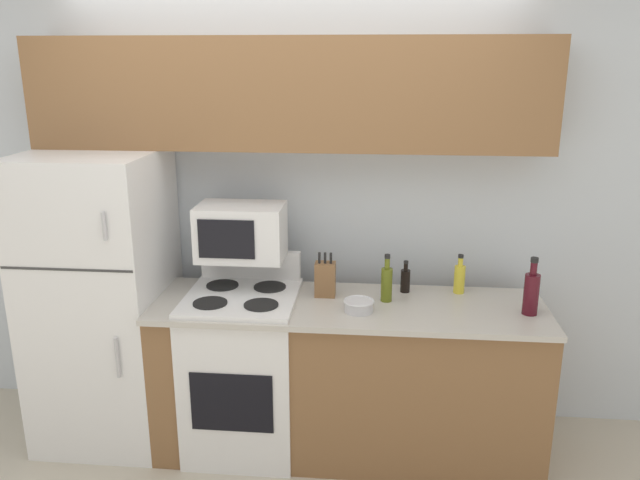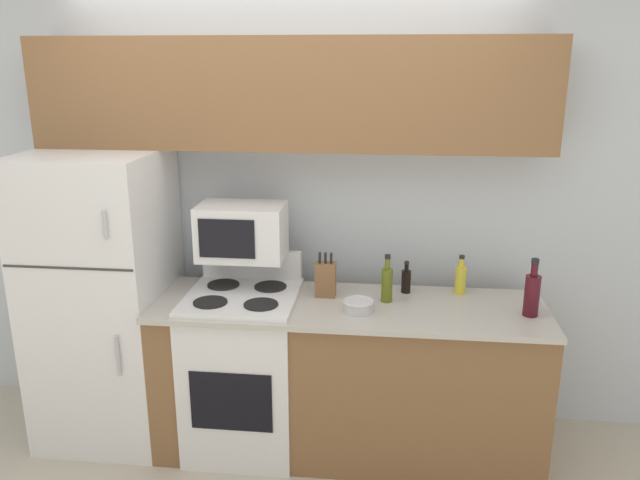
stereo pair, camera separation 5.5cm
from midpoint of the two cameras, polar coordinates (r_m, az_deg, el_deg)
The scene contains 13 objects.
ground_plane at distance 3.54m, azimuth -3.50°, elevation -20.69°, with size 12.00×12.00×0.00m, color beige.
wall_back at distance 3.67m, azimuth -1.85°, elevation 2.86°, with size 8.00×0.05×2.55m.
lower_cabinets at distance 3.52m, azimuth 3.00°, elevation -12.40°, with size 2.07×0.64×0.88m.
refrigerator at distance 3.74m, azimuth -18.66°, elevation -4.99°, with size 0.70×0.74×1.65m.
upper_cabinets at distance 3.40m, azimuth -2.38°, elevation 13.21°, with size 2.77×0.30×0.59m.
stove at distance 3.57m, azimuth -6.49°, elevation -11.54°, with size 0.59×0.62×1.07m.
microwave at distance 3.42m, azimuth -6.70°, elevation 0.79°, with size 0.47×0.31×0.30m.
knife_block at distance 3.38m, azimuth 0.98°, elevation -3.58°, with size 0.11×0.09×0.25m.
bowl at distance 3.20m, azimuth 4.03°, elevation -5.99°, with size 0.16×0.16×0.06m.
bottle_soy_sauce at distance 3.47m, azimuth 8.32°, elevation -3.66°, with size 0.05×0.05×0.18m.
bottle_wine_red at distance 3.30m, azimuth 19.27°, elevation -4.64°, with size 0.08×0.08×0.30m.
bottle_cooking_spray at distance 3.51m, azimuth 13.16°, elevation -3.46°, with size 0.06×0.06×0.22m.
bottle_olive_oil at distance 3.32m, azimuth 6.60°, elevation -3.95°, with size 0.06×0.06×0.26m.
Camera 2 is at (0.54, -2.78, 2.13)m, focal length 35.00 mm.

